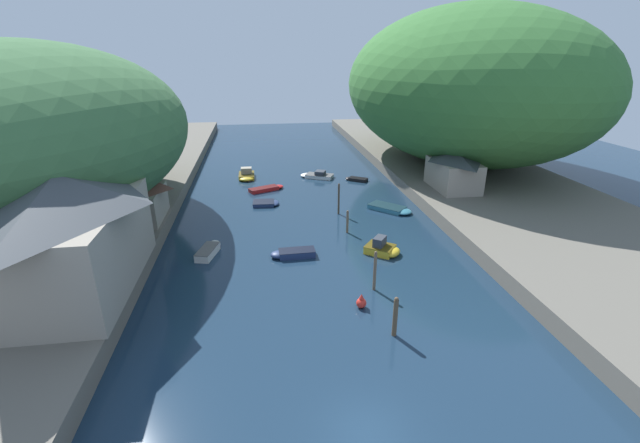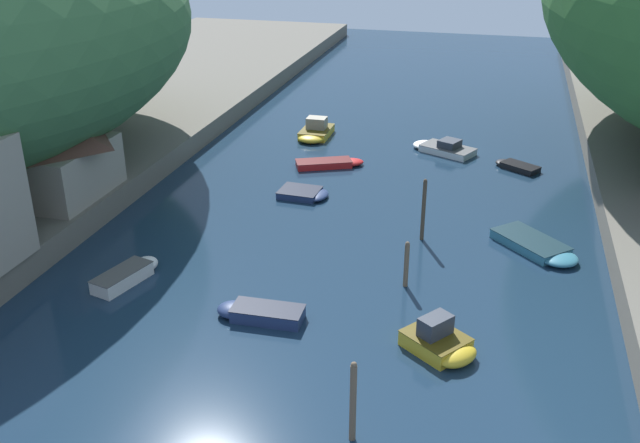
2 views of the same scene
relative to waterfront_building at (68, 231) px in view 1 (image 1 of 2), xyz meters
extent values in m
plane|color=#192D42|center=(17.45, 16.04, -5.72)|extent=(130.00, 130.00, 0.00)
cube|color=#666056|center=(-7.36, 16.04, -4.99)|extent=(22.00, 120.00, 1.46)
cube|color=#666056|center=(42.25, 16.04, -4.99)|extent=(22.00, 120.00, 1.46)
ellipsoid|color=#3D6B3D|center=(-8.46, 15.71, 4.11)|extent=(28.83, 40.36, 16.74)
ellipsoid|color=#387033|center=(43.35, 32.44, 6.68)|extent=(33.29, 46.61, 21.88)
cube|color=gray|center=(0.00, 0.00, -1.26)|extent=(7.60, 13.30, 5.98)
pyramid|color=#3D4247|center=(0.00, 0.00, 2.86)|extent=(8.21, 14.36, 2.27)
cube|color=gray|center=(0.75, 13.07, -2.74)|extent=(5.14, 6.33, 3.02)
pyramid|color=brown|center=(0.75, 13.07, -0.33)|extent=(5.56, 6.83, 1.80)
cube|color=gray|center=(36.19, 18.41, -2.55)|extent=(4.49, 7.12, 3.42)
pyramid|color=#3D4247|center=(36.19, 18.41, -0.22)|extent=(4.85, 7.69, 1.23)
cube|color=gold|center=(11.15, 31.95, -5.43)|extent=(2.15, 3.32, 0.58)
ellipsoid|color=gold|center=(11.16, 30.29, -5.43)|extent=(2.04, 1.66, 0.58)
cube|color=#4C3E0E|center=(11.15, 31.95, -5.13)|extent=(2.20, 3.39, 0.03)
cube|color=#9E937F|center=(11.15, 32.05, -4.70)|extent=(1.51, 1.16, 0.90)
cube|color=red|center=(13.46, 25.29, -5.50)|extent=(4.04, 2.84, 0.44)
ellipsoid|color=red|center=(15.19, 26.07, -5.50)|extent=(2.28, 1.99, 0.44)
cube|color=#450A0A|center=(13.46, 25.29, -5.26)|extent=(4.12, 2.90, 0.03)
cube|color=navy|center=(13.32, 19.76, -5.52)|extent=(2.56, 2.19, 0.40)
ellipsoid|color=navy|center=(14.54, 19.69, -5.52)|extent=(1.33, 2.02, 0.40)
cube|color=black|center=(13.32, 19.76, -5.30)|extent=(2.61, 2.23, 0.03)
cube|color=navy|center=(15.97, 5.51, -5.43)|extent=(3.20, 1.49, 0.58)
ellipsoid|color=navy|center=(14.39, 5.47, -5.43)|extent=(1.62, 1.38, 0.58)
cube|color=black|center=(15.97, 5.51, -5.12)|extent=(3.26, 1.52, 0.03)
cube|color=gold|center=(23.49, 5.13, -5.38)|extent=(3.13, 3.05, 0.68)
ellipsoid|color=gold|center=(24.46, 4.40, -5.38)|extent=(2.10, 2.24, 0.68)
cube|color=#4C3E0E|center=(23.49, 5.13, -5.02)|extent=(3.19, 3.11, 0.03)
cube|color=#333842|center=(23.43, 5.17, -4.61)|extent=(1.51, 1.62, 0.86)
cube|color=teal|center=(27.38, 16.00, -5.47)|extent=(4.32, 4.34, 0.50)
ellipsoid|color=teal|center=(28.79, 14.57, -5.47)|extent=(2.83, 2.83, 0.50)
cube|color=#132A33|center=(27.38, 16.00, -5.21)|extent=(4.41, 4.42, 0.03)
cube|color=white|center=(21.58, 30.41, -5.48)|extent=(4.28, 3.43, 0.47)
ellipsoid|color=white|center=(19.87, 31.21, -5.48)|extent=(2.53, 2.54, 0.47)
cube|color=#525252|center=(21.58, 30.41, -5.23)|extent=(4.37, 3.50, 0.03)
cube|color=#333842|center=(21.69, 30.36, -4.96)|extent=(1.80, 1.84, 0.57)
cube|color=silver|center=(8.07, 6.76, -5.38)|extent=(2.03, 3.32, 0.68)
ellipsoid|color=silver|center=(8.48, 8.25, -5.38)|extent=(1.56, 1.81, 0.68)
cube|color=#504E4A|center=(8.07, 6.76, -5.02)|extent=(2.07, 3.38, 0.03)
cube|color=black|center=(26.77, 28.13, -5.53)|extent=(2.83, 2.47, 0.37)
ellipsoid|color=black|center=(25.72, 28.82, -5.53)|extent=(1.73, 1.72, 0.37)
cube|color=black|center=(26.77, 28.13, -5.33)|extent=(2.88, 2.52, 0.03)
cylinder|color=brown|center=(21.08, -6.78, -4.40)|extent=(0.31, 0.31, 2.63)
sphere|color=brown|center=(21.08, -6.78, -3.03)|extent=(0.28, 0.28, 0.28)
cylinder|color=brown|center=(21.28, -1.07, -4.17)|extent=(0.24, 0.24, 3.10)
sphere|color=brown|center=(21.28, -1.07, -2.57)|extent=(0.21, 0.21, 0.21)
cylinder|color=brown|center=(21.48, 10.10, -4.59)|extent=(0.24, 0.24, 2.25)
sphere|color=brown|center=(21.48, 10.10, -3.42)|extent=(0.21, 0.21, 0.21)
cylinder|color=#4C3D2D|center=(21.59, 15.47, -4.00)|extent=(0.22, 0.22, 3.44)
sphere|color=#4C3D2D|center=(21.59, 15.47, -2.24)|extent=(0.20, 0.20, 0.20)
sphere|color=red|center=(19.73, -3.35, -5.35)|extent=(0.74, 0.74, 0.74)
cone|color=red|center=(19.73, -3.35, -4.80)|extent=(0.37, 0.37, 0.37)
cylinder|color=#282D3D|center=(2.63, -2.27, -3.83)|extent=(0.13, 0.13, 0.85)
cylinder|color=#282D3D|center=(2.64, -2.09, -3.83)|extent=(0.13, 0.13, 0.85)
cube|color=navy|center=(2.64, -2.18, -3.10)|extent=(0.23, 0.39, 0.62)
sphere|color=#9E7051|center=(2.64, -2.18, -2.68)|extent=(0.22, 0.22, 0.22)
camera|label=1|loc=(13.08, -28.75, 11.33)|focal=24.00mm
camera|label=2|loc=(25.15, -20.21, 11.64)|focal=40.00mm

